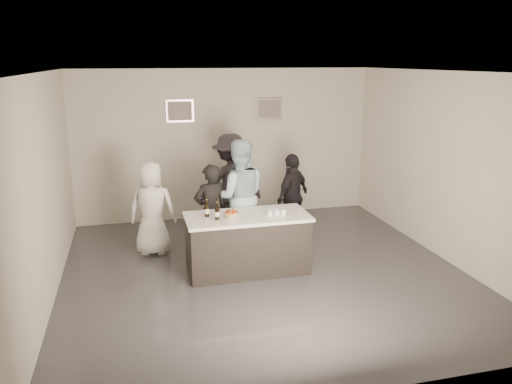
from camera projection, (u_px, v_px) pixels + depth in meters
floor at (264, 272)px, 7.66m from camera, size 6.00×6.00×0.00m
ceiling at (265, 72)px, 6.88m from camera, size 6.00×6.00×0.00m
wall_back at (226, 144)px, 10.08m from camera, size 6.00×0.04×3.00m
wall_front at (352, 252)px, 4.46m from camera, size 6.00×0.04×3.00m
wall_left at (45, 190)px, 6.56m from camera, size 0.04×6.00×3.00m
wall_right at (445, 167)px, 7.98m from camera, size 0.04×6.00×3.00m
picture_left at (180, 111)px, 9.66m from camera, size 0.54×0.04×0.44m
picture_right at (269, 109)px, 10.09m from camera, size 0.54×0.04×0.44m
bar_counter at (247, 243)px, 7.61m from camera, size 1.86×0.86×0.90m
cake at (232, 215)px, 7.37m from camera, size 0.20×0.20×0.08m
beer_bottle_a at (207, 208)px, 7.39m from camera, size 0.07×0.07×0.26m
beer_bottle_b at (217, 211)px, 7.26m from camera, size 0.07×0.07×0.26m
tumbler_cluster at (276, 211)px, 7.56m from camera, size 0.30×0.19×0.08m
candles at (229, 222)px, 7.15m from camera, size 0.24×0.08×0.01m
person_main_black at (211, 211)px, 8.09m from camera, size 0.64×0.49×1.56m
person_main_blue at (239, 196)px, 8.29m from camera, size 1.01×0.83×1.92m
person_guest_left at (152, 208)px, 8.23m from camera, size 0.87×0.68×1.57m
person_guest_right at (293, 196)px, 8.97m from camera, size 0.94×0.88×1.56m
person_guest_back at (231, 184)px, 9.20m from camera, size 1.30×0.87×1.87m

